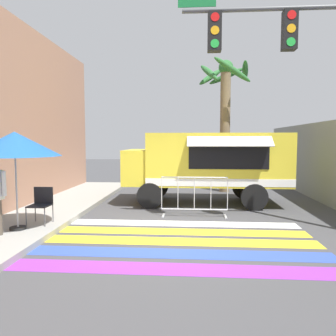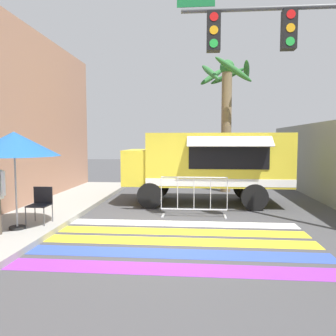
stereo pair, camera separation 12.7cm
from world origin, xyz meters
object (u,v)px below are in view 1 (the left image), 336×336
(patio_umbrella, at_px, (15,144))
(palm_tree, at_px, (225,106))
(traffic_signal_pole, at_px, (289,61))
(barricade_front, at_px, (194,197))
(food_truck, at_px, (205,161))
(folding_chair, at_px, (41,202))

(patio_umbrella, bearing_deg, palm_tree, 52.50)
(palm_tree, bearing_deg, patio_umbrella, -127.50)
(traffic_signal_pole, xyz_separation_m, palm_tree, (-0.92, 5.90, -0.43))
(traffic_signal_pole, xyz_separation_m, patio_umbrella, (-6.22, -1.02, -1.95))
(patio_umbrella, xyz_separation_m, barricade_front, (4.03, 2.15, -1.51))
(food_truck, relative_size, palm_tree, 0.99)
(patio_umbrella, distance_m, folding_chair, 1.57)
(traffic_signal_pole, bearing_deg, patio_umbrella, -170.72)
(traffic_signal_pole, relative_size, barricade_front, 2.96)
(traffic_signal_pole, height_order, folding_chair, traffic_signal_pole)
(folding_chair, bearing_deg, patio_umbrella, -120.61)
(food_truck, bearing_deg, patio_umbrella, -136.28)
(palm_tree, bearing_deg, barricade_front, -105.04)
(patio_umbrella, relative_size, folding_chair, 2.54)
(barricade_front, bearing_deg, patio_umbrella, -151.93)
(food_truck, height_order, patio_umbrella, food_truck)
(folding_chair, bearing_deg, barricade_front, 15.69)
(food_truck, distance_m, traffic_signal_pole, 4.48)
(food_truck, distance_m, barricade_front, 2.26)
(folding_chair, xyz_separation_m, palm_tree, (5.03, 6.30, 2.94))
(folding_chair, bearing_deg, traffic_signal_pole, -2.65)
(food_truck, bearing_deg, barricade_front, -99.85)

